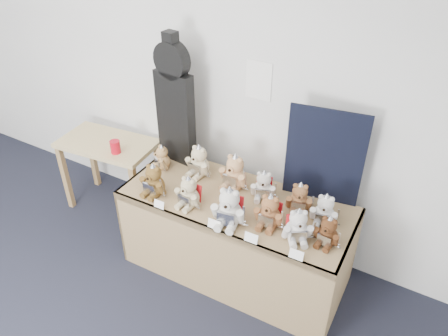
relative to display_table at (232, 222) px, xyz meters
The scene contains 22 objects.
room_shell 1.08m from the display_table, 100.17° to the left, with size 6.00×6.00×6.00m.
display_table is the anchor object (origin of this frame).
side_table 1.46m from the display_table, behind, with size 0.92×0.58×0.73m.
guitar_case 1.04m from the display_table, 155.22° to the left, with size 0.34×0.13×1.09m.
navy_board 0.84m from the display_table, 38.66° to the left, with size 0.55×0.02×0.74m, color black.
red_cup 1.26m from the display_table, behind, with size 0.09×0.09×0.12m, color red.
teddy_front_far_left 0.66m from the display_table, 164.32° to the right, with size 0.23×0.19×0.29m.
teddy_front_left 0.41m from the display_table, 151.91° to the right, with size 0.22×0.19×0.27m.
teddy_front_centre 0.34m from the display_table, 66.88° to the right, with size 0.27×0.24×0.33m.
teddy_front_right 0.42m from the display_table, ahead, with size 0.23×0.20×0.28m.
teddy_front_far_right 0.61m from the display_table, ahead, with size 0.23×0.22×0.28m.
teddy_front_end 0.77m from the display_table, ahead, with size 0.20×0.17×0.25m.
teddy_back_left 0.55m from the display_table, 152.85° to the left, with size 0.24×0.20×0.29m.
teddy_back_centre_left 0.37m from the display_table, 114.95° to the left, with size 0.26×0.21×0.32m.
teddy_back_centre_right 0.36m from the display_table, 53.91° to the left, with size 0.21×0.20×0.26m.
teddy_back_right 0.55m from the display_table, 24.34° to the left, with size 0.22×0.20×0.26m.
teddy_back_end 0.71m from the display_table, 13.67° to the left, with size 0.22×0.19×0.27m.
teddy_back_far_left 0.80m from the display_table, 168.36° to the left, with size 0.18×0.18×0.23m.
entry_card_a 0.56m from the display_table, 147.09° to the right, with size 0.09×0.00×0.06m, color white.
entry_card_b 0.34m from the display_table, 86.98° to the right, with size 0.10×0.00×0.07m, color white.
entry_card_c 0.44m from the display_table, 42.30° to the right, with size 0.09×0.00×0.07m, color white.
entry_card_d 0.69m from the display_table, 23.07° to the right, with size 0.09×0.00×0.07m, color white.
Camera 1 is at (2.18, -0.27, 2.77)m, focal length 35.00 mm.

